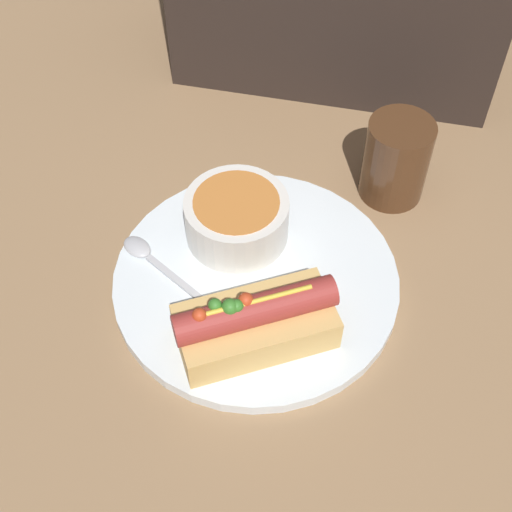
% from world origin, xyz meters
% --- Properties ---
extents(ground_plane, '(4.00, 4.00, 0.00)m').
position_xyz_m(ground_plane, '(0.00, 0.00, 0.00)').
color(ground_plane, '#93704C').
extents(dinner_plate, '(0.29, 0.29, 0.01)m').
position_xyz_m(dinner_plate, '(0.00, 0.00, 0.01)').
color(dinner_plate, white).
rests_on(dinner_plate, ground_plane).
extents(hot_dog, '(0.16, 0.13, 0.07)m').
position_xyz_m(hot_dog, '(0.01, -0.07, 0.04)').
color(hot_dog, '#DBAD60').
rests_on(hot_dog, dinner_plate).
extents(soup_bowl, '(0.11, 0.11, 0.05)m').
position_xyz_m(soup_bowl, '(-0.03, 0.05, 0.04)').
color(soup_bowl, silver).
rests_on(soup_bowl, dinner_plate).
extents(spoon, '(0.16, 0.10, 0.01)m').
position_xyz_m(spoon, '(-0.10, -0.01, 0.02)').
color(spoon, '#B7B7BC').
rests_on(spoon, dinner_plate).
extents(drinking_glass, '(0.07, 0.07, 0.10)m').
position_xyz_m(drinking_glass, '(0.12, 0.16, 0.05)').
color(drinking_glass, '#4C2D19').
rests_on(drinking_glass, ground_plane).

